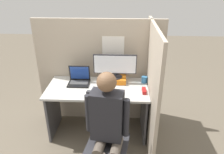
# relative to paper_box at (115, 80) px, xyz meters

# --- Properties ---
(ground_plane) EXTENTS (12.00, 12.00, 0.00)m
(ground_plane) POSITION_rel_paper_box_xyz_m (-0.24, -0.53, -0.80)
(ground_plane) COLOR #665B4C
(cubicle_panel_back) EXTENTS (1.91, 0.05, 1.64)m
(cubicle_panel_back) POSITION_rel_paper_box_xyz_m (-0.24, 0.19, 0.02)
(cubicle_panel_back) COLOR tan
(cubicle_panel_back) RESTS_ON ground
(cubicle_panel_right) EXTENTS (0.04, 1.33, 1.64)m
(cubicle_panel_right) POSITION_rel_paper_box_xyz_m (0.49, -0.25, 0.02)
(cubicle_panel_right) COLOR tan
(cubicle_panel_right) RESTS_ON ground
(desk) EXTENTS (1.41, 0.69, 0.76)m
(desk) POSITION_rel_paper_box_xyz_m (-0.24, -0.18, -0.23)
(desk) COLOR #B7B7B2
(desk) RESTS_ON ground
(paper_box) EXTENTS (0.32, 0.21, 0.08)m
(paper_box) POSITION_rel_paper_box_xyz_m (0.00, 0.00, 0.00)
(paper_box) COLOR orange
(paper_box) RESTS_ON desk
(monitor) EXTENTS (0.61, 0.20, 0.34)m
(monitor) POSITION_rel_paper_box_xyz_m (0.00, 0.00, 0.22)
(monitor) COLOR #232328
(monitor) RESTS_ON paper_box
(laptop) EXTENTS (0.30, 0.24, 0.25)m
(laptop) POSITION_rel_paper_box_xyz_m (-0.51, -0.07, 0.01)
(laptop) COLOR black
(laptop) RESTS_ON desk
(mouse) EXTENTS (0.08, 0.05, 0.04)m
(mouse) POSITION_rel_paper_box_xyz_m (-0.29, -0.32, -0.02)
(mouse) COLOR gray
(mouse) RESTS_ON desk
(stapler) EXTENTS (0.05, 0.15, 0.04)m
(stapler) POSITION_rel_paper_box_xyz_m (0.40, -0.28, -0.02)
(stapler) COLOR #A31919
(stapler) RESTS_ON desk
(carrot_toy) EXTENTS (0.05, 0.12, 0.05)m
(carrot_toy) POSITION_rel_paper_box_xyz_m (-0.23, -0.36, -0.01)
(carrot_toy) COLOR orange
(carrot_toy) RESTS_ON desk
(office_chair) EXTENTS (0.54, 0.60, 0.96)m
(office_chair) POSITION_rel_paper_box_xyz_m (-0.07, -0.84, -0.31)
(office_chair) COLOR #2D2D33
(office_chair) RESTS_ON ground
(person) EXTENTS (0.47, 0.43, 1.34)m
(person) POSITION_rel_paper_box_xyz_m (-0.04, -0.98, -0.03)
(person) COLOR brown
(person) RESTS_ON ground
(coffee_mug) EXTENTS (0.08, 0.08, 0.09)m
(coffee_mug) POSITION_rel_paper_box_xyz_m (0.43, 0.00, 0.01)
(coffee_mug) COLOR teal
(coffee_mug) RESTS_ON desk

